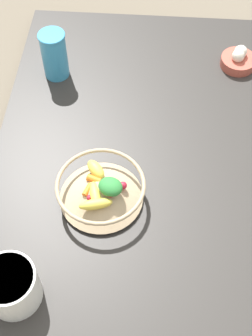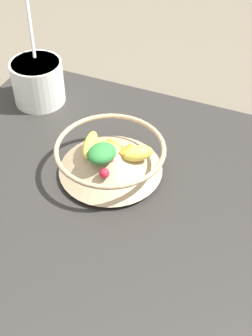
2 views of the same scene
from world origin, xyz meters
name	(u,v)px [view 1 (image 1 of 2)]	position (x,y,z in m)	size (l,w,h in m)	color
ground_plane	(200,157)	(0.00, 0.00, 0.00)	(6.00, 6.00, 0.00)	#665B4C
countertop	(201,153)	(0.00, 0.00, 0.02)	(1.12, 1.12, 0.04)	#2D2B28
fruit_bowl	(101,190)	(0.25, 0.17, 0.08)	(0.22, 0.22, 0.09)	tan
yogurt_tub	(11,285)	(0.42, 0.44, 0.10)	(0.15, 0.12, 0.23)	white
drinking_cup	(54,54)	(0.43, -0.26, 0.12)	(0.08, 0.08, 0.15)	#3893C6
garlic_bowl	(238,60)	(-0.12, -0.34, 0.06)	(0.11, 0.11, 0.06)	#B24C3D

